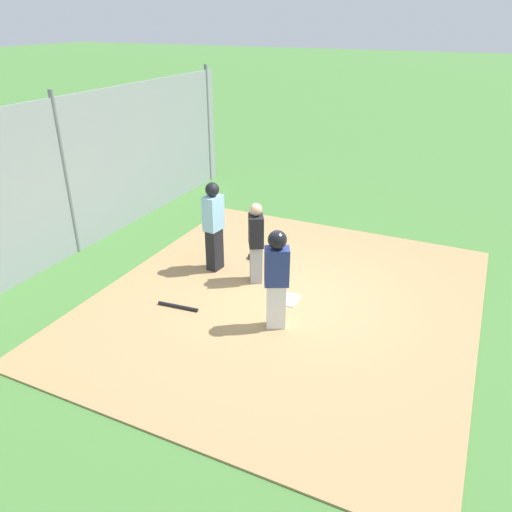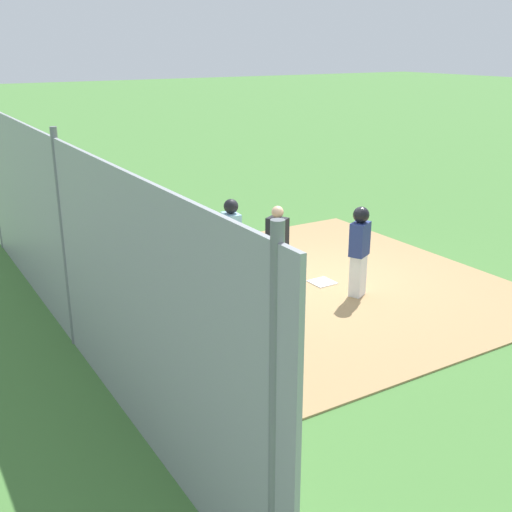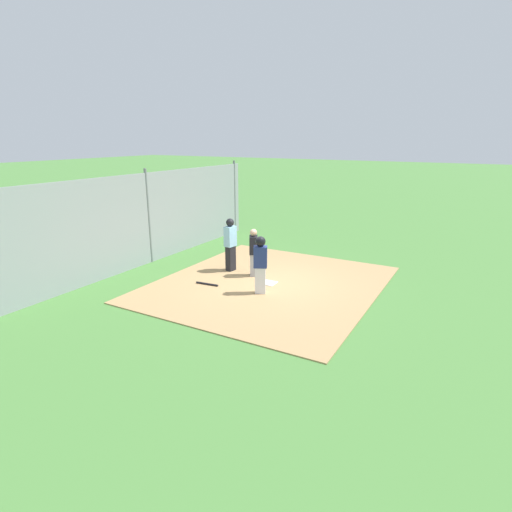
# 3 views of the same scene
# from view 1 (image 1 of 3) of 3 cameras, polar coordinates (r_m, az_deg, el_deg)

# --- Properties ---
(ground_plane) EXTENTS (140.00, 140.00, 0.00)m
(ground_plane) POSITION_cam_1_polar(r_m,az_deg,el_deg) (8.88, 3.45, -5.17)
(ground_plane) COLOR #477A38
(dirt_infield) EXTENTS (7.20, 6.40, 0.03)m
(dirt_infield) POSITION_cam_1_polar(r_m,az_deg,el_deg) (8.87, 3.46, -5.09)
(dirt_infield) COLOR #A88456
(dirt_infield) RESTS_ON ground_plane
(home_plate) EXTENTS (0.45, 0.45, 0.02)m
(home_plate) POSITION_cam_1_polar(r_m,az_deg,el_deg) (8.86, 3.46, -4.95)
(home_plate) COLOR white
(home_plate) RESTS_ON dirt_infield
(catcher) EXTENTS (0.46, 0.41, 1.55)m
(catcher) POSITION_cam_1_polar(r_m,az_deg,el_deg) (9.10, -0.01, 1.63)
(catcher) COLOR #9E9EA3
(catcher) RESTS_ON dirt_infield
(umpire) EXTENTS (0.41, 0.31, 1.78)m
(umpire) POSITION_cam_1_polar(r_m,az_deg,el_deg) (9.53, -4.91, 3.61)
(umpire) COLOR black
(umpire) RESTS_ON dirt_infield
(runner) EXTENTS (0.40, 0.46, 1.68)m
(runner) POSITION_cam_1_polar(r_m,az_deg,el_deg) (7.65, 2.40, -2.02)
(runner) COLOR silver
(runner) RESTS_ON dirt_infield
(baseball_bat) EXTENTS (0.13, 0.75, 0.06)m
(baseball_bat) POSITION_cam_1_polar(r_m,az_deg,el_deg) (8.69, -8.98, -5.76)
(baseball_bat) COLOR black
(baseball_bat) RESTS_ON dirt_infield
(catcher_mask) EXTENTS (0.24, 0.20, 0.12)m
(catcher_mask) POSITION_cam_1_polar(r_m,az_deg,el_deg) (10.28, -0.35, 0.06)
(catcher_mask) COLOR black
(catcher_mask) RESTS_ON dirt_infield
(backstop_fence) EXTENTS (12.00, 0.10, 3.35)m
(backstop_fence) POSITION_cam_1_polar(r_m,az_deg,el_deg) (10.80, -21.09, 8.23)
(backstop_fence) COLOR #93999E
(backstop_fence) RESTS_ON ground_plane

